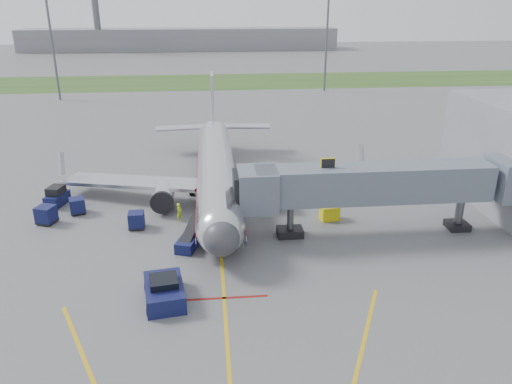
{
  "coord_description": "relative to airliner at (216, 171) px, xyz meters",
  "views": [
    {
      "loc": [
        -0.67,
        -33.11,
        19.15
      ],
      "look_at": [
        3.31,
        7.44,
        3.2
      ],
      "focal_mm": 35.0,
      "sensor_mm": 36.0,
      "label": 1
    }
  ],
  "objects": [
    {
      "name": "ground",
      "position": [
        -0.0,
        -15.25,
        -2.65
      ],
      "size": [
        400.0,
        400.0,
        0.0
      ],
      "primitive_type": "plane",
      "color": "#565659",
      "rests_on": "ground"
    },
    {
      "name": "control_tower",
      "position": [
        -40.0,
        149.75,
        14.68
      ],
      "size": [
        4.0,
        4.0,
        30.0
      ],
      "color": "#595B60",
      "rests_on": "ground"
    },
    {
      "name": "ramp_worker",
      "position": [
        -3.57,
        -6.21,
        -1.78
      ],
      "size": [
        0.66,
        0.75,
        1.73
      ],
      "primitive_type": "imported",
      "rotation": [
        0.0,
        0.0,
        1.08
      ],
      "color": "#B1DB19",
      "rests_on": "ground"
    },
    {
      "name": "baggage_cart_c",
      "position": [
        -15.54,
        -5.55,
        -1.81
      ],
      "size": [
        1.95,
        1.95,
        1.64
      ],
      "color": "#0D1139",
      "rests_on": "ground"
    },
    {
      "name": "baggage_tug",
      "position": [
        -15.76,
        -1.17,
        -1.8
      ],
      "size": [
        2.08,
        3.0,
        1.91
      ],
      "color": "#0D1139",
      "rests_on": "ground"
    },
    {
      "name": "light_mast_right",
      "position": [
        25.0,
        59.75,
        8.13
      ],
      "size": [
        2.0,
        0.44,
        20.4
      ],
      "color": "#595B60",
      "rests_on": "ground"
    },
    {
      "name": "baggage_cart_a",
      "position": [
        -13.26,
        -3.52,
        -1.88
      ],
      "size": [
        1.75,
        1.75,
        1.5
      ],
      "color": "#0D1139",
      "rests_on": "ground"
    },
    {
      "name": "light_mast_left",
      "position": [
        -30.0,
        54.75,
        8.13
      ],
      "size": [
        2.0,
        0.44,
        20.4
      ],
      "color": "#595B60",
      "rests_on": "ground"
    },
    {
      "name": "ground_power_cart",
      "position": [
        10.16,
        -7.25,
        -2.0
      ],
      "size": [
        1.77,
        1.3,
        1.31
      ],
      "color": "yellow",
      "rests_on": "ground"
    },
    {
      "name": "airliner",
      "position": [
        0.0,
        0.0,
        0.0
      ],
      "size": [
        32.1,
        35.67,
        10.25
      ],
      "color": "silver",
      "rests_on": "ground"
    },
    {
      "name": "distant_terminal",
      "position": [
        -10.0,
        154.75,
        1.35
      ],
      "size": [
        120.0,
        14.0,
        8.0
      ],
      "primitive_type": "cube",
      "color": "slate",
      "rests_on": "ground"
    },
    {
      "name": "apron_markings",
      "position": [
        -0.0,
        -22.65,
        -2.64
      ],
      "size": [
        21.52,
        50.0,
        0.01
      ],
      "color": "gold",
      "rests_on": "ground"
    },
    {
      "name": "pushback_tug",
      "position": [
        -4.0,
        -19.12,
        -1.93
      ],
      "size": [
        3.13,
        4.47,
        1.72
      ],
      "color": "#0D1139",
      "rests_on": "ground"
    },
    {
      "name": "baggage_cart_b",
      "position": [
        -7.29,
        -7.39,
        -1.88
      ],
      "size": [
        1.45,
        1.45,
        1.5
      ],
      "color": "#0D1139",
      "rests_on": "ground"
    },
    {
      "name": "belt_loader",
      "position": [
        -2.49,
        -11.21,
        -2.12
      ],
      "size": [
        2.45,
        4.47,
        2.11
      ],
      "color": "#0D1139",
      "rests_on": "ground"
    },
    {
      "name": "jet_bridge",
      "position": [
        12.86,
        -10.25,
        1.82
      ],
      "size": [
        25.3,
        4.0,
        6.9
      ],
      "color": "slate",
      "rests_on": "ground"
    },
    {
      "name": "grass_strip",
      "position": [
        -0.0,
        74.75,
        -2.64
      ],
      "size": [
        300.0,
        25.0,
        0.01
      ],
      "primitive_type": "cube",
      "color": "#2D4C1E",
      "rests_on": "ground"
    }
  ]
}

